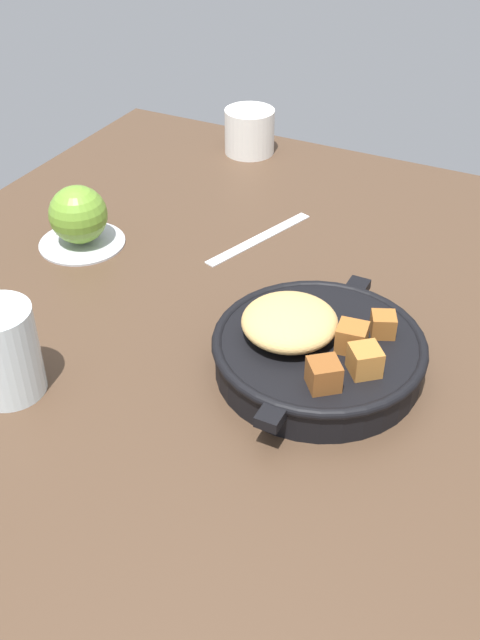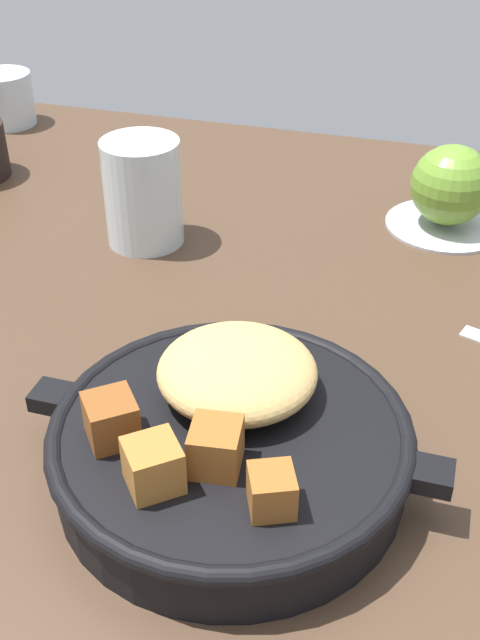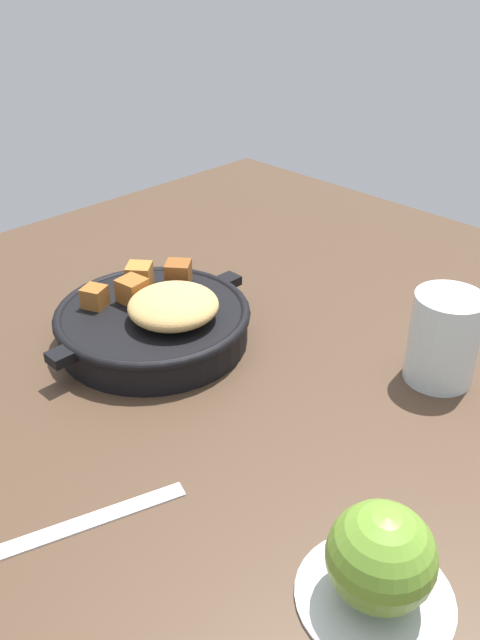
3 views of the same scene
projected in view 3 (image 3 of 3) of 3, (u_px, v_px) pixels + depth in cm
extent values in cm
cube|color=#473323|center=(213.00, 374.00, 74.70)|extent=(116.50, 103.77, 2.40)
cylinder|color=black|center=(154.00, 326.00, 77.41)|extent=(22.30, 22.30, 4.18)
torus|color=black|center=(153.00, 313.00, 76.50)|extent=(23.06, 23.06, 1.20)
cube|color=black|center=(61.00, 357.00, 69.18)|extent=(2.64, 2.40, 1.20)
cube|color=black|center=(228.00, 281.00, 84.12)|extent=(2.64, 2.40, 1.20)
ellipsoid|color=tan|center=(173.00, 306.00, 73.78)|extent=(10.41, 10.28, 3.51)
cube|color=brown|center=(178.00, 273.00, 81.37)|extent=(4.17, 4.18, 2.94)
cube|color=#935623|center=(95.00, 297.00, 76.61)|extent=(3.30, 3.33, 2.48)
cube|color=#A86B2D|center=(140.00, 276.00, 80.78)|extent=(4.16, 4.16, 2.93)
cube|color=#935623|center=(132.00, 290.00, 77.56)|extent=(3.29, 3.42, 2.90)
cylinder|color=#B7BABF|center=(375.00, 595.00, 48.19)|extent=(11.87, 11.87, 0.60)
sphere|color=olive|center=(381.00, 557.00, 45.99)|extent=(7.93, 7.93, 7.93)
cube|color=silver|center=(73.00, 526.00, 53.92)|extent=(18.92, 7.73, 0.36)
cylinder|color=silver|center=(444.00, 338.00, 69.44)|extent=(7.44, 7.44, 10.23)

